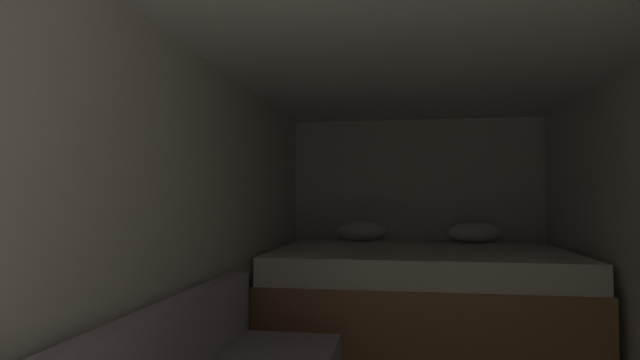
% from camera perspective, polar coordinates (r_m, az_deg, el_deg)
% --- Properties ---
extents(wall_back, '(2.65, 0.05, 2.02)m').
position_cam_1_polar(wall_back, '(5.37, 10.75, -4.05)').
color(wall_back, silver).
rests_on(wall_back, ground).
extents(wall_left, '(0.05, 5.46, 2.02)m').
position_cam_1_polar(wall_left, '(2.87, -14.82, -5.77)').
color(wall_left, silver).
rests_on(wall_left, ground).
extents(ceiling_slab, '(2.65, 5.46, 0.05)m').
position_cam_1_polar(ceiling_slab, '(2.75, 12.07, 15.88)').
color(ceiling_slab, white).
rests_on(ceiling_slab, wall_left).
extents(bed, '(2.43, 1.79, 0.97)m').
position_cam_1_polar(bed, '(4.49, 11.11, -12.39)').
color(bed, '#9E7247').
rests_on(bed, ground).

